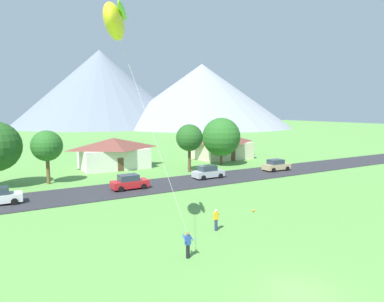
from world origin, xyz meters
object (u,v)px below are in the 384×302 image
Objects in this scene: tree_near_left at (189,138)px; tree_left_of_center at (221,137)px; parked_car_tan_mid_east at (276,165)px; kite_flyer_with_kite at (116,24)px; parked_car_red_west_end at (129,182)px; watcher_person at (216,219)px; house_leftmost at (114,152)px; tree_center at (47,146)px; house_left_center at (222,145)px; parked_car_silver_mid_west at (208,172)px; soccer_ball at (253,211)px.

tree_left_of_center is at bearing 19.01° from tree_near_left.
kite_flyer_with_kite reaches higher than parked_car_tan_mid_east.
parked_car_red_west_end is 22.11m from kite_flyer_with_kite.
kite_flyer_with_kite is 9.37× the size of watcher_person.
tree_center reaches higher than house_leftmost.
kite_flyer_with_kite is (-17.99, -22.65, 9.38)m from tree_near_left.
parked_car_tan_mid_east is 2.53× the size of watcher_person.
tree_left_of_center is 37.14m from kite_flyer_with_kite.
parked_car_red_west_end is 2.51× the size of watcher_person.
house_left_center is at bearing 36.92° from tree_near_left.
kite_flyer_with_kite reaches higher than tree_center.
tree_near_left reaches higher than house_left_center.
kite_flyer_with_kite is at bearing -136.02° from parked_car_silver_mid_west.
kite_flyer_with_kite is at bearing -133.48° from house_left_center.
tree_near_left is at bearing -45.81° from house_leftmost.
parked_car_tan_mid_east is 27.75m from watcher_person.
soccer_ball is (6.72, -13.91, -0.75)m from parked_car_red_west_end.
tree_left_of_center reaches higher than soccer_ball.
parked_car_tan_mid_east is at bearing -36.06° from house_leftmost.
tree_left_of_center is 32.72× the size of soccer_ball.
tree_left_of_center is 1.85× the size of parked_car_tan_mid_east.
parked_car_silver_mid_west reaches higher than watcher_person.
house_left_center is at bearing 59.95° from soccer_ball.
tree_left_of_center is (7.47, 2.57, -0.34)m from tree_near_left.
parked_car_red_west_end and parked_car_silver_mid_west have the same top height.
tree_near_left is 1.66× the size of parked_car_tan_mid_east.
house_left_center is 6.24× the size of watcher_person.
watcher_person is at bearing -125.49° from house_left_center.
kite_flyer_with_kite is at bearing -87.01° from tree_center.
house_leftmost is 1.53× the size of tree_near_left.
parked_car_red_west_end is at bearing -154.78° from tree_left_of_center.
kite_flyer_with_kite is (-6.40, -16.25, 13.56)m from parked_car_red_west_end.
parked_car_silver_mid_west is at bearing 72.73° from soccer_ball.
tree_center is 3.98× the size of watcher_person.
parked_car_red_west_end reaches higher than soccer_ball.
soccer_ball is (-4.87, -20.31, -4.93)m from tree_near_left.
tree_near_left is 13.69m from parked_car_tan_mid_east.
tree_center is 1.59× the size of parked_car_red_west_end.
tree_near_left is at bearing 28.92° from parked_car_red_west_end.
house_leftmost is 2.54× the size of parked_car_tan_mid_east.
parked_car_silver_mid_west is at bearing 43.98° from kite_flyer_with_kite.
parked_car_tan_mid_east is at bearing -26.80° from tree_near_left.
tree_near_left reaches higher than tree_center.
tree_near_left is 30.41m from kite_flyer_with_kite.
tree_center is at bearing -166.49° from house_left_center.
house_left_center reaches higher than parked_car_red_west_end.
house_leftmost reaches higher than house_left_center.
parked_car_red_west_end is at bearing 68.52° from kite_flyer_with_kite.
watcher_person is at bearing -86.11° from parked_car_red_west_end.
parked_car_silver_mid_west is at bearing -59.98° from house_leftmost.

